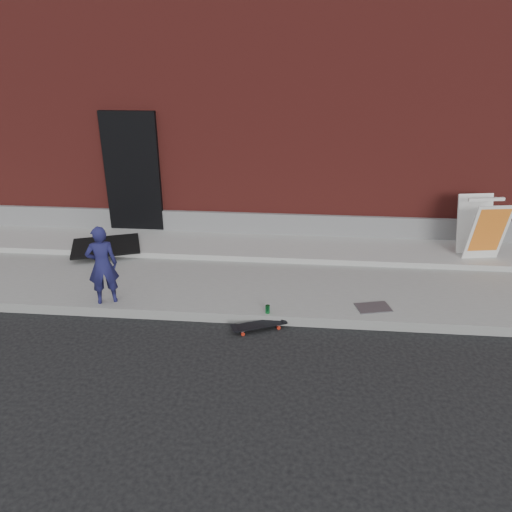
# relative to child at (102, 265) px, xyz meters

# --- Properties ---
(ground) EXTENTS (80.00, 80.00, 0.00)m
(ground) POSITION_rel_child_xyz_m (2.21, -0.20, -0.74)
(ground) COLOR black
(ground) RESTS_ON ground
(sidewalk) EXTENTS (20.00, 3.00, 0.15)m
(sidewalk) POSITION_rel_child_xyz_m (2.21, 1.30, -0.67)
(sidewalk) COLOR gray
(sidewalk) RESTS_ON ground
(apron) EXTENTS (20.00, 1.20, 0.10)m
(apron) POSITION_rel_child_xyz_m (2.21, 2.20, -0.54)
(apron) COLOR #989892
(apron) RESTS_ON sidewalk
(building) EXTENTS (20.00, 8.10, 5.00)m
(building) POSITION_rel_child_xyz_m (2.21, 6.79, 1.76)
(building) COLOR maroon
(building) RESTS_ON ground
(child) EXTENTS (0.51, 0.43, 1.18)m
(child) POSITION_rel_child_xyz_m (0.00, 0.00, 0.00)
(child) COLOR #1B1B4B
(child) RESTS_ON sidewalk
(skateboard) EXTENTS (0.77, 0.48, 0.08)m
(skateboard) POSITION_rel_child_xyz_m (2.28, -0.32, -0.67)
(skateboard) COLOR #AF2212
(skateboard) RESTS_ON ground
(pizza_sign) EXTENTS (0.74, 0.83, 1.04)m
(pizza_sign) POSITION_rel_child_xyz_m (5.88, 2.01, 0.03)
(pizza_sign) COLOR silver
(pizza_sign) RESTS_ON apron
(soda_can) EXTENTS (0.08, 0.08, 0.12)m
(soda_can) POSITION_rel_child_xyz_m (2.39, -0.11, -0.53)
(soda_can) COLOR #1A833A
(soda_can) RESTS_ON sidewalk
(doormat) EXTENTS (1.43, 1.30, 0.03)m
(doormat) POSITION_rel_child_xyz_m (-0.69, 1.81, -0.47)
(doormat) COLOR black
(doormat) RESTS_ON apron
(utility_plate) EXTENTS (0.54, 0.41, 0.01)m
(utility_plate) POSITION_rel_child_xyz_m (3.89, 0.17, -0.58)
(utility_plate) COLOR #5D5D63
(utility_plate) RESTS_ON sidewalk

